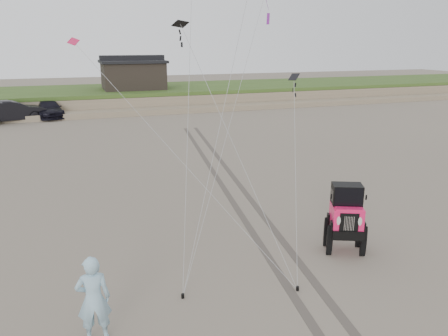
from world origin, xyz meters
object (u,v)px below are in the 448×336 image
Objects in this scene: truck_c at (49,109)px; jeep at (345,226)px; man at (93,299)px; cabin at (133,74)px; truck_b at (12,111)px.

jeep reaches higher than truck_c.
cabin is at bearing -96.90° from man.
cabin is at bearing -75.93° from truck_b.
truck_c is 32.16m from man.
cabin reaches higher than truck_b.
truck_c is 2.50× the size of man.
cabin reaches higher than truck_c.
man is at bearing -95.76° from truck_c.
man is at bearing 171.14° from truck_b.
truck_c is (-8.13, -5.21, -2.52)m from cabin.
truck_c is at bearing -147.37° from cabin.
truck_b is 2.67× the size of man.
man reaches higher than truck_c.
truck_b reaches higher than jeep.
man is (-7.53, -1.77, 0.14)m from jeep.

